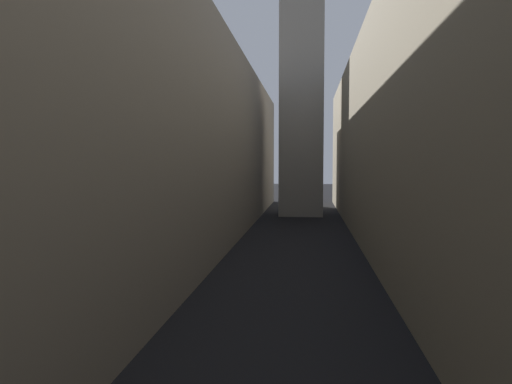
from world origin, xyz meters
TOP-DOWN VIEW (x-y plane):
  - ground_plane at (0.00, 48.00)m, footprint 264.00×264.00m
  - building_block_left at (-10.92, 50.00)m, footprint 10.84×108.00m
  - building_block_right at (12.83, 50.00)m, footprint 14.66×108.00m

SIDE VIEW (x-z plane):
  - ground_plane at x=0.00m, z-range 0.00..0.00m
  - building_block_left at x=-10.92m, z-range 0.00..18.31m
  - building_block_right at x=12.83m, z-range 0.00..19.11m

